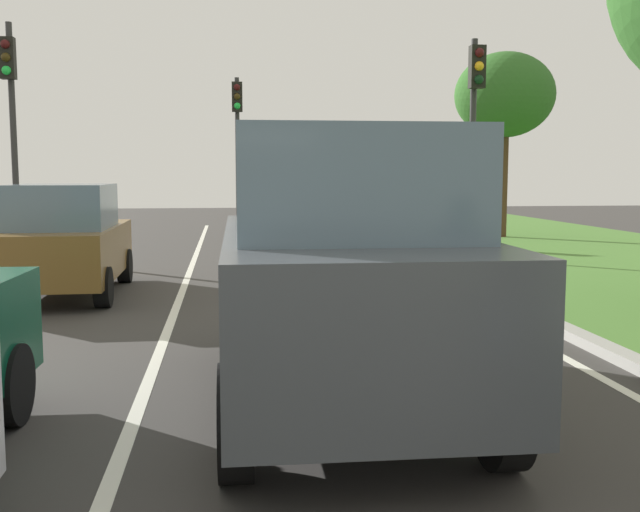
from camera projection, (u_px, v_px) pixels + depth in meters
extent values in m
plane|color=#383533|center=(225.00, 295.00, 11.89)|extent=(60.00, 60.00, 0.00)
cube|color=silver|center=(181.00, 295.00, 11.80)|extent=(0.12, 32.00, 0.01)
cube|color=silver|center=(441.00, 290.00, 12.34)|extent=(0.12, 32.00, 0.01)
cube|color=#9E9B93|center=(470.00, 286.00, 12.39)|extent=(0.24, 48.00, 0.12)
cube|color=#474C51|center=(339.00, 295.00, 6.22)|extent=(1.96, 4.52, 1.10)
cube|color=slate|center=(342.00, 182.00, 5.97)|extent=(1.73, 2.72, 0.80)
cylinder|color=black|center=(236.00, 325.00, 7.70)|extent=(0.23, 0.76, 0.76)
cylinder|color=black|center=(400.00, 321.00, 7.89)|extent=(0.23, 0.76, 0.76)
cylinder|color=black|center=(236.00, 422.00, 4.68)|extent=(0.23, 0.76, 0.76)
cylinder|color=black|center=(501.00, 413.00, 4.87)|extent=(0.23, 0.76, 0.76)
cylinder|color=black|center=(9.00, 385.00, 5.71)|extent=(0.24, 0.65, 0.64)
cube|color=brown|center=(66.00, 252.00, 11.83)|extent=(1.69, 3.72, 0.80)
cube|color=slate|center=(61.00, 206.00, 11.50)|extent=(1.50, 1.92, 0.68)
cylinder|color=black|center=(37.00, 267.00, 13.01)|extent=(0.23, 0.60, 0.60)
cylinder|color=black|center=(125.00, 266.00, 13.21)|extent=(0.23, 0.60, 0.60)
cylinder|color=black|center=(103.00, 287.00, 10.74)|extent=(0.23, 0.60, 0.60)
cylinder|color=#2D2D2D|center=(472.00, 152.00, 16.15)|extent=(0.14, 0.14, 4.83)
cube|color=black|center=(477.00, 67.00, 15.75)|extent=(0.32, 0.24, 0.90)
sphere|color=#3F0F0F|center=(480.00, 53.00, 15.59)|extent=(0.20, 0.20, 0.20)
sphere|color=#F2AD19|center=(479.00, 66.00, 15.62)|extent=(0.20, 0.20, 0.20)
sphere|color=black|center=(479.00, 80.00, 15.65)|extent=(0.20, 0.20, 0.20)
cylinder|color=#2D2D2D|center=(14.00, 143.00, 16.55)|extent=(0.14, 0.14, 5.27)
cube|color=black|center=(7.00, 58.00, 16.15)|extent=(0.32, 0.24, 0.90)
sphere|color=#3F0F0F|center=(5.00, 44.00, 15.99)|extent=(0.20, 0.20, 0.20)
sphere|color=#382B0C|center=(6.00, 57.00, 16.02)|extent=(0.20, 0.20, 0.20)
sphere|color=green|center=(6.00, 70.00, 16.05)|extent=(0.20, 0.20, 0.20)
cylinder|color=#2D2D2D|center=(238.00, 157.00, 22.99)|extent=(0.14, 0.14, 4.88)
cube|color=black|center=(237.00, 97.00, 22.59)|extent=(0.32, 0.24, 0.90)
sphere|color=#3F0F0F|center=(237.00, 87.00, 22.43)|extent=(0.20, 0.20, 0.20)
sphere|color=#382B0C|center=(237.00, 96.00, 22.46)|extent=(0.20, 0.20, 0.20)
sphere|color=green|center=(237.00, 106.00, 22.49)|extent=(0.20, 0.20, 0.20)
cylinder|color=#4C331E|center=(502.00, 186.00, 21.88)|extent=(0.32, 0.32, 3.14)
ellipsoid|color=#2D6023|center=(505.00, 95.00, 21.58)|extent=(2.91, 2.91, 2.47)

